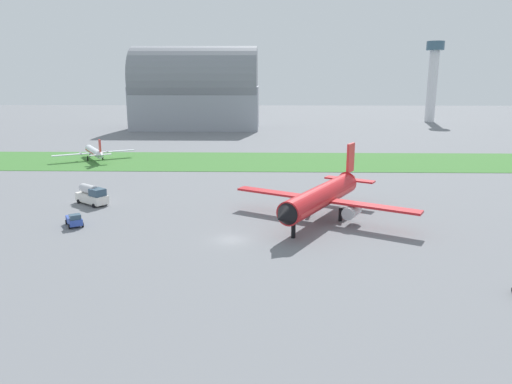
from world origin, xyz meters
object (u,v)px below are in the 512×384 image
at_px(airplane_taxiing_turboprop, 94,152).
at_px(fuel_truck_by_runway, 92,195).
at_px(airplane_midfield_jet, 322,196).
at_px(pushback_tug_near_gate, 74,220).
at_px(control_tower, 433,75).

height_order(airplane_taxiing_turboprop, fuel_truck_by_runway, airplane_taxiing_turboprop).
bearing_deg(airplane_midfield_jet, airplane_taxiing_turboprop, -104.84).
xyz_separation_m(airplane_taxiing_turboprop, pushback_tug_near_gate, (16.73, -55.78, -1.36)).
xyz_separation_m(airplane_midfield_jet, pushback_tug_near_gate, (-36.43, -3.91, -2.81)).
xyz_separation_m(pushback_tug_near_gate, fuel_truck_by_runway, (-1.73, 12.21, 0.67)).
bearing_deg(control_tower, pushback_tug_near_gate, -122.42).
distance_m(airplane_taxiing_turboprop, airplane_midfield_jet, 74.29).
bearing_deg(airplane_taxiing_turboprop, pushback_tug_near_gate, 165.32).
height_order(airplane_midfield_jet, control_tower, control_tower).
xyz_separation_m(airplane_midfield_jet, fuel_truck_by_runway, (-38.16, 8.30, -2.14)).
relative_size(airplane_midfield_jet, fuel_truck_by_runway, 4.00).
bearing_deg(pushback_tug_near_gate, airplane_taxiing_turboprop, 165.02).
relative_size(pushback_tug_near_gate, control_tower, 0.11).
bearing_deg(pushback_tug_near_gate, control_tower, 115.91).
height_order(airplane_taxiing_turboprop, pushback_tug_near_gate, airplane_taxiing_turboprop).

